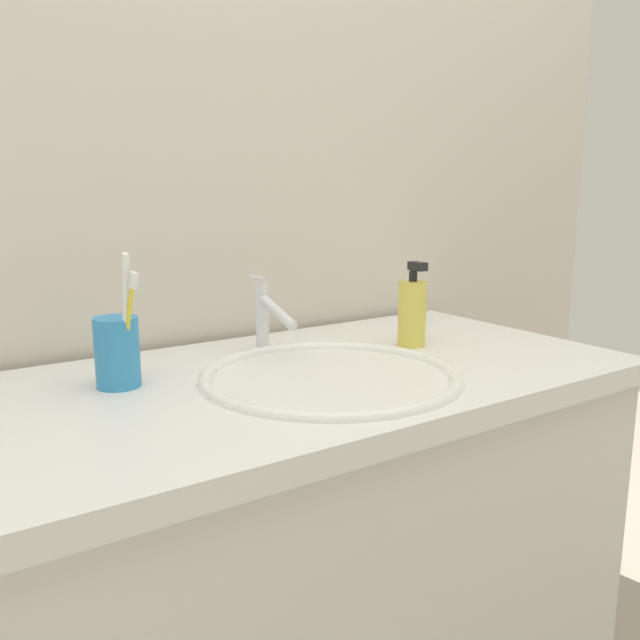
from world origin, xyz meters
The scene contains 8 objects.
tiled_wall_back centered at (0.00, 0.33, 1.20)m, with size 2.34×0.04×2.40m, color beige.
vanity_counter centered at (0.00, 0.00, 0.43)m, with size 1.14×0.58×0.86m.
sink_basin centered at (0.02, -0.05, 0.82)m, with size 0.43×0.43×0.11m.
faucet centered at (0.02, 0.15, 0.93)m, with size 0.02×0.15×0.14m.
toothbrush_cup centered at (-0.28, 0.09, 0.91)m, with size 0.07×0.07×0.11m, color #338CCC.
toothbrush_white centered at (-0.27, 0.06, 0.98)m, with size 0.01×0.05×0.21m.
toothbrush_yellow centered at (-0.27, 0.06, 0.96)m, with size 0.03×0.05×0.18m.
soap_dispenser centered at (0.28, 0.04, 0.92)m, with size 0.05×0.06×0.16m.
Camera 1 is at (-0.57, -0.89, 1.16)m, focal length 37.15 mm.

